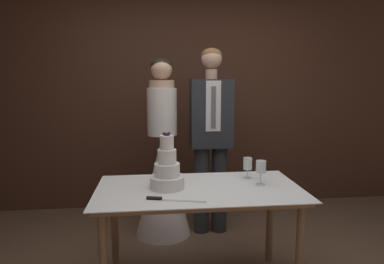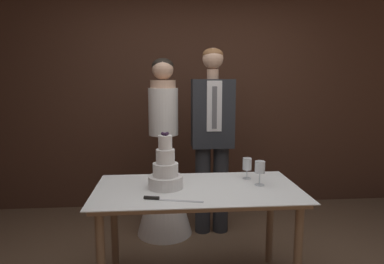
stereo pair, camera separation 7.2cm
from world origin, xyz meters
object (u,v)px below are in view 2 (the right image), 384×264
(tiered_cake, at_px, (165,171))
(cake_knife, at_px, (162,199))
(groom, at_px, (212,133))
(cake_table, at_px, (197,200))
(bride, at_px, (164,172))
(wine_glass_near, at_px, (260,168))
(wine_glass_middle, at_px, (247,164))

(tiered_cake, height_order, cake_knife, tiered_cake)
(groom, bearing_deg, cake_table, -104.35)
(cake_table, xyz_separation_m, bride, (-0.23, 0.92, -0.04))
(cake_table, xyz_separation_m, cake_knife, (-0.25, -0.23, 0.10))
(cake_table, bearing_deg, wine_glass_near, 3.42)
(tiered_cake, xyz_separation_m, bride, (-0.01, 0.89, -0.25))
(cake_table, height_order, groom, groom)
(wine_glass_near, bearing_deg, wine_glass_middle, 106.79)
(cake_table, xyz_separation_m, wine_glass_near, (0.46, 0.03, 0.22))
(tiered_cake, height_order, groom, groom)
(cake_table, distance_m, wine_glass_near, 0.51)
(cake_knife, height_order, wine_glass_middle, wine_glass_middle)
(cake_table, xyz_separation_m, tiered_cake, (-0.22, 0.02, 0.21))
(cake_knife, relative_size, bride, 0.22)
(tiered_cake, bearing_deg, bride, 90.70)
(cake_table, distance_m, tiered_cake, 0.31)
(bride, bearing_deg, cake_table, -75.66)
(cake_table, bearing_deg, bride, 104.34)
(tiered_cake, xyz_separation_m, wine_glass_near, (0.68, 0.00, 0.01))
(tiered_cake, bearing_deg, cake_knife, -96.48)
(wine_glass_near, bearing_deg, tiered_cake, -179.67)
(tiered_cake, xyz_separation_m, cake_knife, (-0.03, -0.25, -0.12))
(bride, relative_size, groom, 0.95)
(cake_table, height_order, cake_knife, cake_knife)
(tiered_cake, relative_size, groom, 0.22)
(wine_glass_middle, xyz_separation_m, groom, (-0.17, 0.72, 0.13))
(cake_knife, bearing_deg, tiered_cake, 97.37)
(wine_glass_near, xyz_separation_m, groom, (-0.22, 0.89, 0.11))
(wine_glass_middle, height_order, bride, bride)
(cake_knife, xyz_separation_m, wine_glass_near, (0.71, 0.25, 0.12))
(cake_knife, xyz_separation_m, groom, (0.49, 1.14, 0.23))
(cake_table, relative_size, wine_glass_middle, 8.89)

